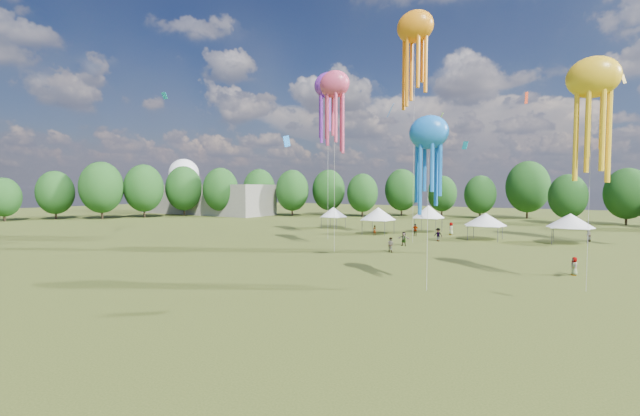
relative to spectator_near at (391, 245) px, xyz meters
The scene contains 8 objects.
ground 36.02m from the spectator_near, 85.38° to the right, with size 300.00×300.00×0.00m, color #384416.
spectator_near is the anchor object (origin of this frame).
spectators_far 13.85m from the spectator_near, 71.93° to the left, with size 28.14×26.78×1.93m.
festival_tents 18.62m from the spectator_near, 89.53° to the left, with size 41.17×11.98×4.42m.
show_kites 24.17m from the spectator_near, 36.02° to the left, with size 45.26×33.90×30.13m.
treeline 27.24m from the spectator_near, 92.07° to the left, with size 201.57×95.24×13.43m.
hangar 78.03m from the spectator_near, 152.41° to the left, with size 40.00×12.00×8.00m, color gray.
radome 95.38m from the spectator_near, 153.67° to the left, with size 9.00×9.00×16.00m.
Camera 1 is at (14.97, -7.75, 7.36)m, focal length 23.23 mm.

